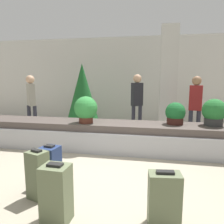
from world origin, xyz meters
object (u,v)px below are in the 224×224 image
(suitcase_3, at_px, (50,166))
(traveler_0, at_px, (195,102))
(suitcase_0, at_px, (164,200))
(suitcase_2, at_px, (38,175))
(suitcase_4, at_px, (56,194))
(pillar, at_px, (168,81))
(potted_plant_0, at_px, (86,109))
(potted_plant_1, at_px, (214,112))
(decorated_tree, at_px, (83,94))
(traveler_1, at_px, (31,99))
(traveler_2, at_px, (137,98))
(potted_plant_2, at_px, (175,114))

(suitcase_3, relative_size, traveler_0, 0.38)
(suitcase_0, bearing_deg, suitcase_3, 151.93)
(suitcase_2, bearing_deg, suitcase_4, -23.56)
(pillar, height_order, potted_plant_0, pillar)
(potted_plant_1, relative_size, decorated_tree, 0.28)
(potted_plant_1, bearing_deg, traveler_1, 169.22)
(pillar, bearing_deg, potted_plant_0, -133.15)
(traveler_0, distance_m, decorated_tree, 3.41)
(potted_plant_0, bearing_deg, suitcase_0, -55.26)
(pillar, bearing_deg, traveler_1, -167.90)
(pillar, relative_size, traveler_2, 1.79)
(potted_plant_1, height_order, potted_plant_2, potted_plant_1)
(pillar, xyz_separation_m, suitcase_0, (-0.26, -4.52, -1.28))
(potted_plant_1, bearing_deg, pillar, 116.25)
(traveler_0, xyz_separation_m, decorated_tree, (-3.34, 0.67, 0.12))
(potted_plant_0, bearing_deg, traveler_0, 25.37)
(suitcase_2, relative_size, potted_plant_1, 1.20)
(suitcase_3, bearing_deg, traveler_2, 81.98)
(potted_plant_0, height_order, traveler_2, traveler_2)
(pillar, distance_m, potted_plant_1, 2.13)
(pillar, relative_size, potted_plant_1, 5.41)
(traveler_2, bearing_deg, suitcase_2, 35.20)
(suitcase_3, height_order, potted_plant_1, potted_plant_1)
(traveler_1, distance_m, decorated_tree, 1.56)
(suitcase_3, xyz_separation_m, potted_plant_0, (0.03, 1.77, 0.65))
(suitcase_0, relative_size, suitcase_3, 1.03)
(suitcase_3, relative_size, traveler_1, 0.37)
(potted_plant_1, distance_m, traveler_0, 1.01)
(suitcase_0, relative_size, potted_plant_2, 1.33)
(suitcase_4, bearing_deg, suitcase_3, 123.44)
(traveler_1, relative_size, decorated_tree, 0.82)
(suitcase_4, height_order, traveler_2, traveler_2)
(traveler_0, bearing_deg, suitcase_3, -117.56)
(traveler_0, relative_size, decorated_tree, 0.81)
(potted_plant_0, height_order, potted_plant_2, potted_plant_0)
(potted_plant_2, relative_size, decorated_tree, 0.23)
(traveler_1, bearing_deg, potted_plant_1, -144.95)
(potted_plant_2, height_order, traveler_2, traveler_2)
(traveler_0, bearing_deg, potted_plant_1, -63.31)
(suitcase_4, xyz_separation_m, potted_plant_1, (2.38, 2.86, 0.58))
(potted_plant_2, height_order, traveler_1, traveler_1)
(suitcase_3, relative_size, traveler_2, 0.36)
(suitcase_2, relative_size, traveler_2, 0.40)
(decorated_tree, bearing_deg, suitcase_0, -61.00)
(potted_plant_0, xyz_separation_m, traveler_0, (2.62, 1.24, 0.08))
(potted_plant_1, bearing_deg, decorated_tree, 155.23)
(traveler_2, bearing_deg, traveler_1, -30.57)
(suitcase_4, distance_m, decorated_tree, 4.73)
(pillar, height_order, suitcase_2, pillar)
(traveler_2, bearing_deg, suitcase_3, 33.34)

